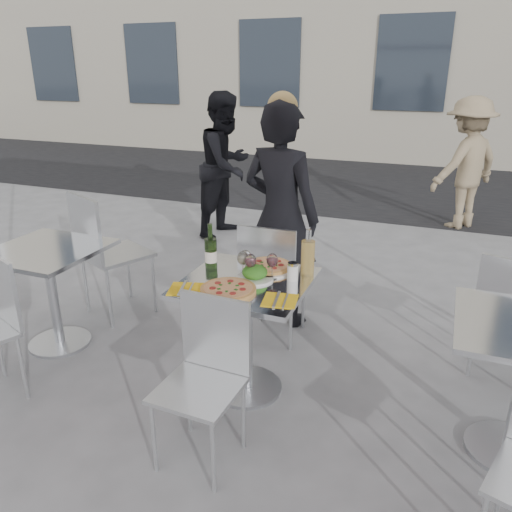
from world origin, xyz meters
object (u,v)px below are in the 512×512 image
at_px(pedestrian_b, 466,164).
at_px(wineglass_white_b, 246,258).
at_px(napkin_right, 280,300).
at_px(chair_far, 271,274).
at_px(chair_near, 206,367).
at_px(side_chair_lfar, 103,246).
at_px(napkin_left, 185,289).
at_px(pedestrian_a, 226,165).
at_px(woman_diner, 281,216).
at_px(pizza_near, 228,289).
at_px(sugar_shaker, 293,271).
at_px(wineglass_white_a, 243,259).
at_px(salad_plate, 255,274).
at_px(pizza_far, 269,267).
at_px(wineglass_red_b, 272,261).
at_px(wine_bottle, 211,252).
at_px(carafe, 308,258).
at_px(side_chair_rfar, 512,309).
at_px(wineglass_red_a, 251,262).
at_px(side_table_left, 50,276).
at_px(main_table, 247,313).

height_order(pedestrian_b, wineglass_white_b, pedestrian_b).
height_order(pedestrian_b, napkin_right, pedestrian_b).
xyz_separation_m(chair_far, chair_near, (0.09, -1.18, -0.04)).
relative_size(side_chair_lfar, napkin_left, 4.57).
bearing_deg(pedestrian_a, woman_diner, -134.88).
bearing_deg(pedestrian_a, pizza_near, -145.07).
relative_size(sugar_shaker, wineglass_white_a, 0.68).
bearing_deg(salad_plate, pizza_far, 83.76).
bearing_deg(side_chair_lfar, wineglass_white_b, -172.70).
distance_m(woman_diner, wineglass_white_a, 0.94).
relative_size(chair_near, wineglass_red_b, 5.40).
relative_size(woman_diner, pizza_far, 5.33).
distance_m(pedestrian_a, wineglass_white_b, 3.13).
bearing_deg(wine_bottle, napkin_left, -91.28).
distance_m(chair_near, side_chair_lfar, 1.80).
height_order(carafe, sugar_shaker, carafe).
xyz_separation_m(chair_near, pizza_near, (-0.05, 0.39, 0.26)).
height_order(side_chair_rfar, sugar_shaker, side_chair_rfar).
distance_m(chair_near, pedestrian_a, 3.74).
bearing_deg(sugar_shaker, napkin_left, -145.88).
bearing_deg(side_chair_rfar, sugar_shaker, 43.21).
height_order(chair_far, napkin_right, chair_far).
relative_size(salad_plate, wine_bottle, 0.75).
height_order(wineglass_white_a, wineglass_red_b, same).
bearing_deg(wineglass_red_a, pedestrian_a, 117.45).
relative_size(side_table_left, chair_far, 0.82).
relative_size(sugar_shaker, wineglass_red_a, 0.68).
bearing_deg(sugar_shaker, side_chair_lfar, 166.55).
relative_size(main_table, napkin_right, 3.60).
relative_size(pedestrian_a, napkin_right, 8.04).
bearing_deg(pedestrian_b, pizza_far, 22.35).
xyz_separation_m(chair_far, woman_diner, (-0.06, 0.37, 0.32)).
bearing_deg(side_table_left, pedestrian_b, 57.69).
relative_size(side_table_left, salad_plate, 3.41).
height_order(side_chair_rfar, napkin_right, side_chair_rfar).
height_order(main_table, carafe, carafe).
height_order(wine_bottle, carafe, wine_bottle).
relative_size(pedestrian_a, wineglass_white_a, 10.64).
xyz_separation_m(pedestrian_a, pedestrian_b, (2.63, 1.36, -0.03)).
relative_size(pizza_far, wine_bottle, 1.09).
distance_m(side_chair_lfar, wineglass_white_a, 1.49).
height_order(wineglass_red_a, napkin_right, wineglass_red_a).
bearing_deg(pizza_near, sugar_shaker, 44.66).
bearing_deg(wineglass_white_b, wine_bottle, -178.09).
height_order(side_chair_rfar, wine_bottle, wine_bottle).
bearing_deg(chair_near, pizza_far, 88.82).
distance_m(salad_plate, wineglass_red_b, 0.13).
distance_m(wineglass_white_a, napkin_right, 0.41).
xyz_separation_m(pedestrian_b, napkin_left, (-1.44, -4.46, -0.05)).
bearing_deg(sugar_shaker, salad_plate, -160.46).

